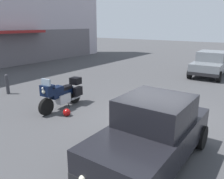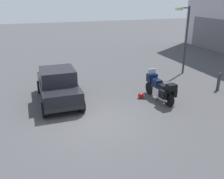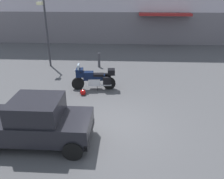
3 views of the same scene
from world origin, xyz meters
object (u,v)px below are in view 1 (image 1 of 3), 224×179
(car_sedan_far, at_px, (211,63))
(bollard_curbside, at_px, (7,84))
(motorcycle, at_px, (62,93))
(car_hatchback_near, at_px, (152,132))
(helmet, at_px, (67,112))

(car_sedan_far, distance_m, bollard_curbside, 12.35)
(motorcycle, relative_size, car_sedan_far, 0.49)
(car_sedan_far, relative_size, bollard_curbside, 4.76)
(bollard_curbside, bearing_deg, motorcycle, -87.64)
(car_hatchback_near, height_order, bollard_curbside, car_hatchback_near)
(car_sedan_far, xyz_separation_m, bollard_curbside, (-10.20, 6.96, -0.27))
(helmet, bearing_deg, bollard_curbside, 85.50)
(helmet, distance_m, car_sedan_far, 10.88)
(motorcycle, relative_size, helmet, 8.09)
(helmet, xyz_separation_m, car_hatchback_near, (-0.92, -3.84, 0.67))
(helmet, relative_size, car_hatchback_near, 0.07)
(car_hatchback_near, distance_m, bollard_curbside, 8.30)
(motorcycle, xyz_separation_m, car_sedan_far, (10.05, -3.34, 0.16))
(car_hatchback_near, bearing_deg, helmet, -103.34)
(helmet, height_order, car_hatchback_near, car_hatchback_near)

